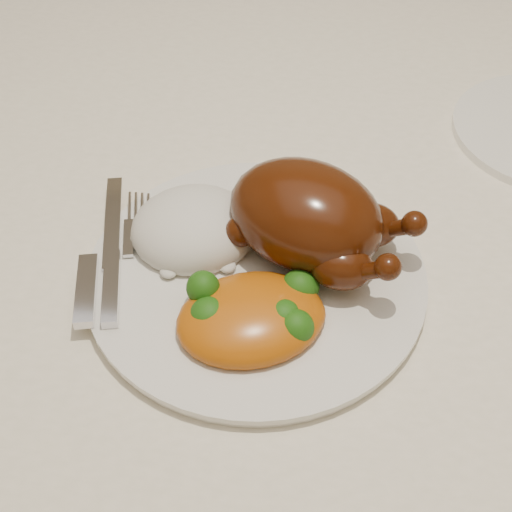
# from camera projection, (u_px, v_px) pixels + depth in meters

# --- Properties ---
(floor) EXTENTS (4.00, 4.00, 0.00)m
(floor) POSITION_uv_depth(u_px,v_px,m) (268.00, 496.00, 1.30)
(floor) COLOR brown
(floor) RESTS_ON ground
(dining_table) EXTENTS (1.60, 0.90, 0.76)m
(dining_table) POSITION_uv_depth(u_px,v_px,m) (275.00, 241.00, 0.82)
(dining_table) COLOR brown
(dining_table) RESTS_ON floor
(tablecloth) EXTENTS (1.73, 1.03, 0.18)m
(tablecloth) POSITION_uv_depth(u_px,v_px,m) (276.00, 193.00, 0.76)
(tablecloth) COLOR white
(tablecloth) RESTS_ON dining_table
(dinner_plate) EXTENTS (0.35, 0.35, 0.01)m
(dinner_plate) POSITION_uv_depth(u_px,v_px,m) (256.00, 276.00, 0.63)
(dinner_plate) COLOR white
(dinner_plate) RESTS_ON tablecloth
(roast_chicken) EXTENTS (0.19, 0.15, 0.09)m
(roast_chicken) POSITION_uv_depth(u_px,v_px,m) (310.00, 217.00, 0.61)
(roast_chicken) COLOR #461707
(roast_chicken) RESTS_ON dinner_plate
(rice_mound) EXTENTS (0.14, 0.13, 0.06)m
(rice_mound) POSITION_uv_depth(u_px,v_px,m) (194.00, 229.00, 0.65)
(rice_mound) COLOR white
(rice_mound) RESTS_ON dinner_plate
(mac_and_cheese) EXTENTS (0.15, 0.13, 0.05)m
(mac_and_cheese) POSITION_uv_depth(u_px,v_px,m) (258.00, 315.00, 0.58)
(mac_and_cheese) COLOR #BD530C
(mac_and_cheese) RESTS_ON dinner_plate
(cutlery) EXTENTS (0.06, 0.19, 0.01)m
(cutlery) POSITION_uv_depth(u_px,v_px,m) (106.00, 266.00, 0.62)
(cutlery) COLOR silver
(cutlery) RESTS_ON dinner_plate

